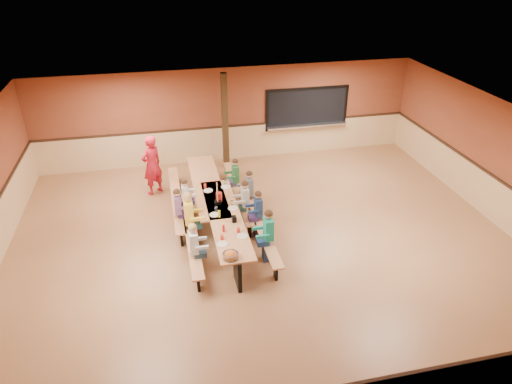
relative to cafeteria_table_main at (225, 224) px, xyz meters
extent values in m
plane|color=brown|center=(0.88, -0.25, -0.53)|extent=(12.00, 12.00, 0.00)
cube|color=brown|center=(0.88, 4.75, 0.97)|extent=(12.00, 0.04, 3.00)
cube|color=brown|center=(0.88, -5.25, 0.97)|extent=(12.00, 0.04, 3.00)
cube|color=brown|center=(6.88, -0.25, 0.97)|extent=(0.04, 10.00, 3.00)
cube|color=white|center=(0.88, -0.25, 2.47)|extent=(12.00, 10.00, 0.04)
cube|color=black|center=(3.48, 4.72, 1.02)|extent=(2.60, 0.06, 1.20)
cube|color=silver|center=(3.48, 4.63, 0.45)|extent=(2.70, 0.28, 0.06)
cube|color=black|center=(0.68, 4.15, 0.97)|extent=(0.18, 0.18, 3.00)
cube|color=#C07C4C|center=(0.00, 0.00, 0.19)|extent=(0.75, 3.60, 0.04)
cube|color=black|center=(0.00, -1.55, -0.18)|extent=(0.08, 0.60, 0.70)
cube|color=black|center=(0.00, 1.55, -0.18)|extent=(0.08, 0.60, 0.70)
cube|color=#C07C4C|center=(-0.83, 0.00, -0.09)|extent=(0.26, 3.60, 0.04)
cube|color=black|center=(-0.83, 0.00, -0.32)|extent=(0.06, 0.18, 0.41)
cube|color=#C07C4C|center=(0.83, 0.00, -0.09)|extent=(0.26, 3.60, 0.04)
cube|color=black|center=(0.83, 0.00, -0.32)|extent=(0.06, 0.18, 0.41)
cube|color=#C07C4C|center=(-0.22, 1.69, 0.19)|extent=(0.75, 3.60, 0.04)
cube|color=black|center=(-0.22, 0.14, -0.18)|extent=(0.08, 0.60, 0.70)
cube|color=black|center=(-0.22, 3.24, -0.18)|extent=(0.08, 0.60, 0.70)
cube|color=#C07C4C|center=(-1.04, 1.69, -0.09)|extent=(0.26, 3.60, 0.04)
cube|color=black|center=(-1.04, 1.69, -0.32)|extent=(0.06, 0.18, 0.41)
cube|color=#C07C4C|center=(0.61, 1.69, -0.09)|extent=(0.26, 3.60, 0.04)
cube|color=black|center=(0.61, 1.69, -0.32)|extent=(0.06, 0.18, 0.41)
imported|color=red|center=(-1.61, 2.88, 0.35)|extent=(0.76, 0.72, 1.74)
cylinder|color=red|center=(-0.03, 0.74, 0.32)|extent=(0.16, 0.16, 0.22)
cube|color=black|center=(0.16, -0.27, 0.28)|extent=(0.10, 0.14, 0.13)
cylinder|color=yellow|center=(-0.14, -0.01, 0.30)|extent=(0.06, 0.06, 0.17)
cylinder|color=#B2140F|center=(-0.13, -0.63, 0.30)|extent=(0.06, 0.06, 0.17)
cube|color=black|center=(-0.08, 0.63, 0.24)|extent=(0.16, 0.16, 0.06)
cube|color=#C07C4C|center=(-0.08, 0.63, 0.52)|extent=(0.02, 0.09, 0.50)
camera|label=1|loc=(-1.23, -8.95, 5.85)|focal=32.00mm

